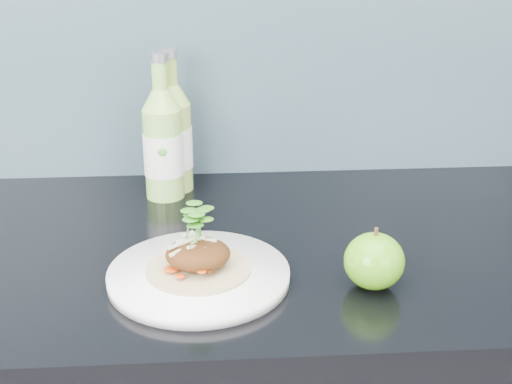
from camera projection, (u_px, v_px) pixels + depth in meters
dinner_plate at (199, 275)px, 0.94m from camera, size 0.25×0.25×0.02m
pork_taco at (198, 251)px, 0.93m from camera, size 0.14×0.14×0.09m
green_apple at (374, 261)px, 0.91m from camera, size 0.09×0.09×0.08m
cider_bottle_left at (163, 144)px, 1.18m from camera, size 0.09×0.09×0.24m
cider_bottle_right at (173, 138)px, 1.21m from camera, size 0.08×0.08×0.24m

